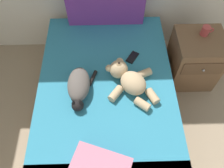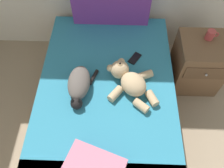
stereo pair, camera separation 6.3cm
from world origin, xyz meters
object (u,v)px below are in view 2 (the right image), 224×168
object	(u,v)px
patterned_cushion	(111,0)
nightstand	(197,64)
mug	(211,35)
teddy_bear	(129,80)
bed	(107,101)
cell_phone	(135,58)
cat	(79,85)

from	to	relation	value
patterned_cushion	nightstand	bearing A→B (deg)	-23.48
mug	nightstand	bearing A→B (deg)	-110.24
teddy_bear	nightstand	bearing A→B (deg)	29.94
nightstand	bed	bearing A→B (deg)	-154.06
mug	patterned_cushion	bearing A→B (deg)	160.91
nightstand	mug	size ratio (longest dim) A/B	5.01
teddy_bear	cell_phone	xyz separation A→B (m)	(0.06, 0.31, -0.07)
bed	mug	world-z (taller)	mug
teddy_bear	cell_phone	world-z (taller)	teddy_bear
nightstand	cat	bearing A→B (deg)	-157.54
patterned_cushion	mug	size ratio (longest dim) A/B	6.59
patterned_cushion	teddy_bear	distance (m)	0.88
nightstand	patterned_cushion	bearing A→B (deg)	156.52
patterned_cushion	cell_phone	size ratio (longest dim) A/B	4.84
patterned_cushion	bed	bearing A→B (deg)	-90.63
cat	cell_phone	xyz separation A→B (m)	(0.49, 0.36, -0.07)
patterned_cushion	cell_phone	bearing A→B (deg)	-64.83
teddy_bear	cell_phone	bearing A→B (deg)	79.02
nightstand	mug	world-z (taller)	mug
cat	teddy_bear	bearing A→B (deg)	7.46
nightstand	mug	bearing A→B (deg)	69.76
bed	nightstand	bearing A→B (deg)	25.94
patterned_cushion	teddy_bear	world-z (taller)	patterned_cushion
patterned_cushion	cat	distance (m)	0.94
bed	teddy_bear	size ratio (longest dim) A/B	3.71
cell_phone	mug	xyz separation A→B (m)	(0.71, 0.20, 0.14)
patterned_cushion	nightstand	xyz separation A→B (m)	(0.93, -0.41, -0.47)
bed	patterned_cushion	world-z (taller)	patterned_cushion
patterned_cushion	nightstand	size ratio (longest dim) A/B	1.32
nightstand	teddy_bear	bearing A→B (deg)	-150.06
cell_phone	cat	bearing A→B (deg)	-143.40
cat	mug	bearing A→B (deg)	24.93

